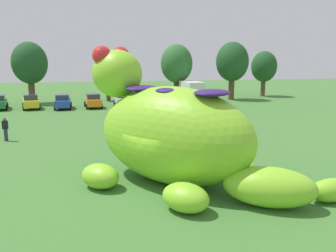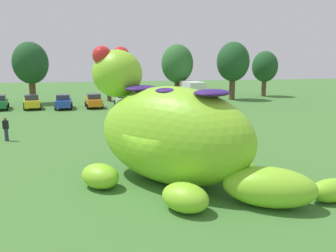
% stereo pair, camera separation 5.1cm
% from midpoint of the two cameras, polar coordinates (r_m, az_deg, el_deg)
% --- Properties ---
extents(ground_plane, '(160.00, 160.00, 0.00)m').
position_cam_midpoint_polar(ground_plane, '(15.53, -2.98, -10.49)').
color(ground_plane, '#427533').
extents(giant_inflatable_creature, '(11.46, 9.63, 6.41)m').
position_cam_midpoint_polar(giant_inflatable_creature, '(15.65, 0.78, -1.33)').
color(giant_inflatable_creature, '#8CD12D').
rests_on(giant_inflatable_creature, ground).
extents(car_yellow, '(2.51, 4.35, 1.72)m').
position_cam_midpoint_polar(car_yellow, '(43.48, -22.20, 3.83)').
color(car_yellow, yellow).
rests_on(car_yellow, ground).
extents(car_blue, '(2.06, 4.16, 1.72)m').
position_cam_midpoint_polar(car_blue, '(42.31, -17.39, 3.96)').
color(car_blue, '#2347B7').
rests_on(car_blue, ground).
extents(car_orange, '(2.27, 4.26, 1.72)m').
position_cam_midpoint_polar(car_orange, '(42.33, -12.60, 4.20)').
color(car_orange, orange).
rests_on(car_orange, ground).
extents(car_white, '(2.05, 4.16, 1.72)m').
position_cam_midpoint_polar(car_white, '(43.17, -7.80, 4.49)').
color(car_white, white).
rests_on(car_white, ground).
extents(car_black, '(2.42, 4.32, 1.72)m').
position_cam_midpoint_polar(car_black, '(42.85, -3.26, 4.53)').
color(car_black, black).
rests_on(car_black, ground).
extents(box_truck, '(2.61, 6.49, 2.95)m').
position_cam_midpoint_polar(box_truck, '(45.74, 3.69, 5.87)').
color(box_truck, '#B2231E').
rests_on(box_truck, ground).
extents(tree_mid_left, '(4.57, 4.57, 8.12)m').
position_cam_midpoint_polar(tree_mid_left, '(48.70, -22.38, 9.76)').
color(tree_mid_left, brown).
rests_on(tree_mid_left, ground).
extents(tree_centre_left, '(3.43, 3.43, 6.09)m').
position_cam_midpoint_polar(tree_centre_left, '(48.83, -10.18, 8.84)').
color(tree_centre_left, brown).
rests_on(tree_centre_left, ground).
extents(tree_centre, '(4.47, 4.47, 7.93)m').
position_cam_midpoint_polar(tree_centre, '(48.22, 1.43, 10.42)').
color(tree_centre, brown).
rests_on(tree_centre, ground).
extents(tree_centre_right, '(4.70, 4.70, 8.34)m').
position_cam_midpoint_polar(tree_centre_right, '(50.56, 10.78, 10.56)').
color(tree_centre_right, brown).
rests_on(tree_centre_right, ground).
extents(tree_mid_right, '(4.03, 4.03, 7.16)m').
position_cam_midpoint_polar(tree_mid_right, '(56.56, 15.90, 9.59)').
color(tree_mid_right, brown).
rests_on(tree_mid_right, ground).
extents(spectator_near_inflatable, '(0.38, 0.26, 1.71)m').
position_cam_midpoint_polar(spectator_near_inflatable, '(26.75, -25.84, -0.52)').
color(spectator_near_inflatable, '#2D334C').
rests_on(spectator_near_inflatable, ground).
extents(spectator_mid_field, '(0.38, 0.26, 1.71)m').
position_cam_midpoint_polar(spectator_mid_field, '(25.59, 9.33, -0.03)').
color(spectator_mid_field, '#2D334C').
rests_on(spectator_mid_field, ground).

